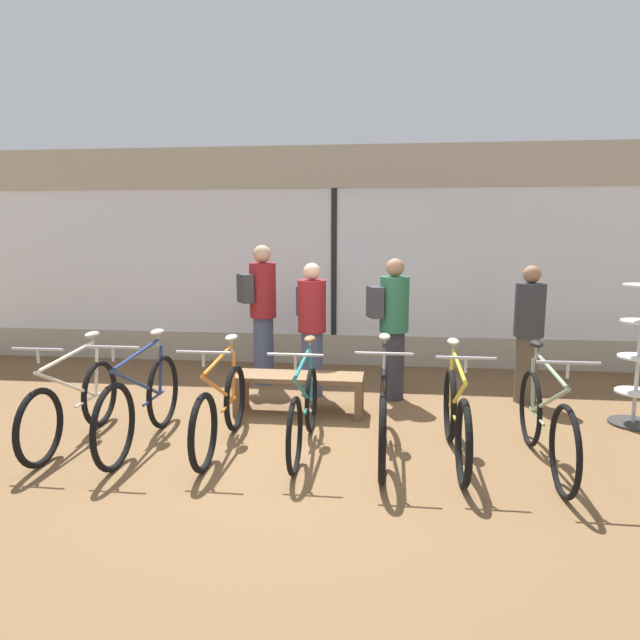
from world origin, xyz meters
name	(u,v)px	position (x,y,z in m)	size (l,w,h in m)	color
ground_plane	(301,443)	(0.00, 0.00, 0.00)	(24.00, 24.00, 0.00)	brown
shop_back_wall	(334,255)	(0.00, 3.27, 1.64)	(12.00, 0.08, 3.20)	#B2A893
bicycle_far_left	(73,405)	(-2.14, -0.24, 0.38)	(0.46, 1.72, 1.02)	black
bicycle_left	(141,404)	(-1.47, -0.22, 0.41)	(0.46, 1.81, 1.05)	black
bicycle_center_left	(221,409)	(-0.72, -0.19, 0.37)	(0.46, 1.67, 1.02)	black
bicycle_center	(304,410)	(0.05, -0.14, 0.37)	(0.46, 1.69, 1.01)	black
bicycle_center_right	(383,412)	(0.77, -0.19, 0.40)	(0.46, 1.81, 1.05)	black
bicycle_right	(456,418)	(1.40, -0.22, 0.38)	(0.46, 1.70, 1.03)	black
bicycle_far_right	(545,422)	(2.13, -0.29, 0.40)	(0.46, 1.77, 1.04)	black
accessory_rack	(638,364)	(3.35, 0.93, 0.64)	(0.48, 0.48, 1.55)	#333333
display_bench	(299,382)	(-0.16, 0.90, 0.36)	(1.40, 0.44, 0.43)	brown
customer_near_rack	(529,332)	(2.42, 1.63, 0.84)	(0.45, 0.45, 1.60)	brown
customer_by_window	(312,325)	(-0.12, 1.62, 0.87)	(0.45, 0.56, 1.62)	#424C6B
customer_mid_floor	(392,324)	(0.85, 1.56, 0.90)	(0.55, 0.44, 1.68)	#2D2D38
customer_near_bench	(262,310)	(-0.82, 2.05, 0.98)	(0.56, 0.52, 1.81)	#424C6B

